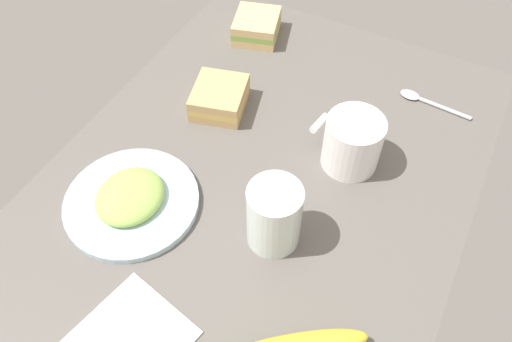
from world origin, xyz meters
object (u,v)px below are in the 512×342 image
Objects in this scene: sandwich_side at (257,26)px; paper_napkin at (130,339)px; glass_of_milk at (274,218)px; plate_of_food at (131,200)px; sandwich_main at (219,98)px; spoon at (424,100)px; coffee_mug_black at (352,142)px.

paper_napkin is (-62.92, -14.64, -2.05)cm from sandwich_side.
glass_of_milk is at bearing -149.49° from sandwich_side.
sandwich_side is (45.72, 2.41, 0.93)cm from plate_of_food.
sandwich_main is 43.15cm from paper_napkin.
paper_napkin is at bearing -165.32° from sandwich_main.
plate_of_food is 45.79cm from sandwich_side.
sandwich_main is 36.74cm from spoon.
coffee_mug_black is 20.96cm from spoon.
coffee_mug_black is 1.02× the size of sandwich_side.
spoon is at bearing -19.31° from paper_napkin.
glass_of_milk reaches higher than sandwich_side.
coffee_mug_black reaches higher than plate_of_food.
glass_of_milk is 24.49cm from paper_napkin.
plate_of_food reaches higher than paper_napkin.
coffee_mug_black is 18.99cm from glass_of_milk.
coffee_mug_black is 0.89× the size of spoon.
sandwich_side is at bearing 9.94° from sandwich_main.
coffee_mug_black reaches higher than spoon.
coffee_mug_black is at bearing -92.59° from sandwich_main.
sandwich_side is at bearing 13.10° from paper_napkin.
plate_of_food is at bearing 176.93° from sandwich_main.
spoon is (37.71, -11.58, -4.42)cm from glass_of_milk.
coffee_mug_black is 36.38cm from sandwich_side.
glass_of_milk is 0.83× the size of spoon.
glass_of_milk is at bearing -77.14° from plate_of_food.
plate_of_food is 1.80× the size of sandwich_side.
sandwich_main is (24.50, -1.31, 0.93)cm from plate_of_food.
paper_napkin is at bearing -166.90° from sandwich_side.
sandwich_side is 0.87× the size of paper_napkin.
spoon is (18.15, -31.89, -1.82)cm from sandwich_main.
glass_of_milk is (-18.43, 4.57, 0.09)cm from coffee_mug_black.
coffee_mug_black is at bearing -128.01° from sandwich_side.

